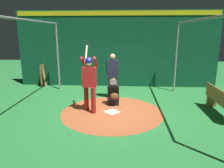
# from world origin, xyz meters

# --- Properties ---
(ground_plane) EXTENTS (25.32, 25.32, 0.00)m
(ground_plane) POSITION_xyz_m (0.00, 0.00, 0.00)
(ground_plane) COLOR #287A38
(dirt_circle) EXTENTS (3.30, 3.30, 0.01)m
(dirt_circle) POSITION_xyz_m (0.00, 0.00, 0.00)
(dirt_circle) COLOR #AD562D
(dirt_circle) RESTS_ON ground
(home_plate) EXTENTS (0.59, 0.59, 0.01)m
(home_plate) POSITION_xyz_m (0.00, 0.00, 0.01)
(home_plate) COLOR white
(home_plate) RESTS_ON dirt_circle
(batter) EXTENTS (0.68, 0.49, 2.13)m
(batter) POSITION_xyz_m (-0.02, -0.72, 1.10)
(batter) COLOR maroon
(batter) RESTS_ON ground
(catcher) EXTENTS (0.58, 0.40, 0.97)m
(catcher) POSITION_xyz_m (-0.76, -0.00, 0.38)
(catcher) COLOR black
(catcher) RESTS_ON ground
(umpire) EXTENTS (0.22, 0.49, 1.75)m
(umpire) POSITION_xyz_m (-1.51, -0.07, 0.99)
(umpire) COLOR #4C4C51
(umpire) RESTS_ON ground
(back_wall) EXTENTS (0.23, 9.32, 3.52)m
(back_wall) POSITION_xyz_m (-3.52, 0.00, 1.77)
(back_wall) COLOR #0F472D
(back_wall) RESTS_ON ground
(cage_frame) EXTENTS (5.46, 5.22, 2.93)m
(cage_frame) POSITION_xyz_m (0.00, 0.00, 2.05)
(cage_frame) COLOR gray
(cage_frame) RESTS_ON ground
(bat_rack) EXTENTS (0.58, 0.20, 1.05)m
(bat_rack) POSITION_xyz_m (-3.27, -3.53, 0.49)
(bat_rack) COLOR olive
(bat_rack) RESTS_ON ground
(bench) EXTENTS (1.80, 0.36, 0.85)m
(bench) POSITION_xyz_m (0.01, 3.39, 0.45)
(bench) COLOR olive
(bench) RESTS_ON ground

